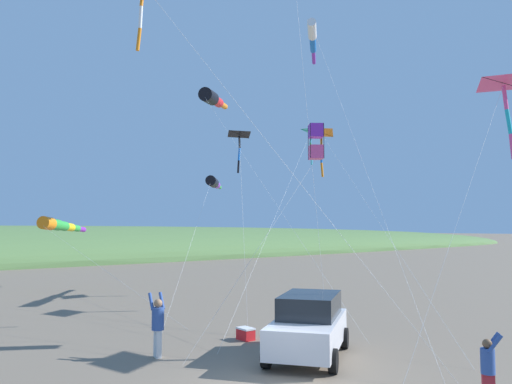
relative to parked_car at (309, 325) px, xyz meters
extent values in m
cube|color=silver|center=(-0.06, 0.08, -0.20)|extent=(4.02, 4.57, 0.84)
cube|color=black|center=(0.14, -0.20, 0.56)|extent=(2.83, 3.04, 0.68)
cylinder|color=black|center=(-1.67, 0.72, -0.62)|extent=(0.57, 0.66, 0.66)
cylinder|color=black|center=(-0.17, 1.81, -0.62)|extent=(0.57, 0.66, 0.66)
cylinder|color=black|center=(0.05, -1.65, -0.62)|extent=(0.57, 0.66, 0.66)
cylinder|color=black|center=(1.55, -0.56, -0.62)|extent=(0.57, 0.66, 0.66)
cube|color=red|center=(3.03, 0.11, -0.77)|extent=(0.60, 0.40, 0.36)
cube|color=white|center=(3.03, 0.11, -0.56)|extent=(0.62, 0.42, 0.06)
cube|color=silver|center=(2.78, 3.63, -0.55)|extent=(0.34, 0.21, 0.81)
cylinder|color=#335199|center=(2.78, 3.63, 0.20)|extent=(0.43, 0.43, 0.67)
sphere|color=#A37551|center=(2.78, 3.63, 0.66)|extent=(0.25, 0.25, 0.25)
cylinder|color=#335199|center=(2.97, 3.77, 0.70)|extent=(0.42, 0.17, 0.51)
cylinder|color=#335199|center=(2.92, 3.44, 0.70)|extent=(0.42, 0.17, 0.51)
cylinder|color=#335199|center=(-5.44, -0.21, -0.01)|extent=(0.43, 0.43, 0.55)
sphere|color=brown|center=(-5.44, -0.21, 0.37)|extent=(0.21, 0.21, 0.21)
cylinder|color=#335199|center=(-5.46, -0.40, 0.41)|extent=(0.31, 0.28, 0.42)
cylinder|color=#335199|center=(-5.63, -0.19, 0.41)|extent=(0.31, 0.28, 0.42)
cylinder|color=white|center=(2.87, -2.52, 9.64)|extent=(2.51, 0.03, 21.19)
cylinder|color=black|center=(11.95, -4.33, 5.45)|extent=(2.12, 1.84, 0.61)
cylinder|color=purple|center=(13.71, -5.73, 5.50)|extent=(2.02, 1.72, 0.46)
cylinder|color=green|center=(15.48, -7.13, 5.56)|extent=(1.92, 1.60, 0.30)
cylinder|color=white|center=(8.04, -0.62, 2.17)|extent=(6.06, 6.03, 6.24)
cylinder|color=black|center=(12.47, -4.40, 10.33)|extent=(1.76, 1.82, 0.94)
cylinder|color=red|center=(13.60, -5.63, 10.50)|extent=(1.59, 1.66, 0.73)
cylinder|color=orange|center=(14.73, -6.86, 10.66)|extent=(1.42, 1.50, 0.51)
cylinder|color=white|center=(5.91, -3.26, 4.55)|extent=(11.98, 1.05, 11.01)
pyramid|color=#1EB7C6|center=(10.87, -10.88, 8.95)|extent=(1.71, 1.77, 0.42)
cylinder|color=black|center=(10.89, -10.87, 8.86)|extent=(1.01, 0.86, 0.36)
cylinder|color=#1EB7C6|center=(10.88, -10.83, 8.46)|extent=(0.15, 0.20, 0.68)
cylinder|color=green|center=(10.85, -10.83, 7.79)|extent=(0.17, 0.22, 0.68)
cylinder|color=#1EB7C6|center=(10.81, -10.84, 7.12)|extent=(0.20, 0.21, 0.68)
cylinder|color=white|center=(6.43, -4.43, 3.93)|extent=(8.91, 12.88, 9.77)
cylinder|color=white|center=(7.36, -7.53, 13.39)|extent=(1.37, 1.41, 0.71)
cylinder|color=blue|center=(8.33, -8.56, 13.13)|extent=(1.26, 1.30, 0.59)
cylinder|color=purple|center=(9.31, -9.59, 12.88)|extent=(1.15, 1.20, 0.46)
cylinder|color=white|center=(1.24, -3.67, 6.22)|extent=(11.27, 6.72, 14.35)
cube|color=purple|center=(1.68, -2.05, 6.45)|extent=(0.69, 0.69, 0.49)
cube|color=#EF4C93|center=(1.68, -2.05, 5.67)|extent=(0.69, 0.69, 0.49)
cylinder|color=black|center=(2.02, -2.00, 6.06)|extent=(0.02, 0.02, 1.28)
cylinder|color=black|center=(1.62, -1.71, 6.06)|extent=(0.02, 0.02, 1.28)
cylinder|color=black|center=(1.73, -2.40, 6.06)|extent=(0.02, 0.02, 1.28)
cylinder|color=black|center=(1.33, -2.11, 6.06)|extent=(0.02, 0.02, 1.28)
cylinder|color=white|center=(1.62, 0.71, 2.24)|extent=(0.12, 5.53, 6.38)
pyramid|color=orange|center=(6.51, -7.32, 7.82)|extent=(1.83, 1.45, 0.44)
cylinder|color=black|center=(6.52, -7.30, 7.72)|extent=(0.41, 1.36, 0.37)
cylinder|color=orange|center=(6.55, -7.33, 7.29)|extent=(0.22, 0.23, 0.74)
cylinder|color=blue|center=(6.59, -7.37, 6.57)|extent=(0.14, 0.14, 0.72)
cylinder|color=orange|center=(6.56, -7.38, 5.84)|extent=(0.20, 0.16, 0.73)
cylinder|color=white|center=(1.35, -4.94, 3.36)|extent=(10.35, 4.72, 8.62)
pyramid|color=black|center=(6.10, -1.87, 7.02)|extent=(1.20, 0.79, 0.31)
cylinder|color=black|center=(6.10, -1.85, 6.95)|extent=(0.02, 1.06, 0.25)
cylinder|color=black|center=(6.09, -1.85, 6.62)|extent=(0.13, 0.11, 0.54)
cylinder|color=blue|center=(6.08, -1.83, 6.08)|extent=(0.10, 0.14, 0.55)
cylinder|color=black|center=(6.09, -1.80, 5.54)|extent=(0.14, 0.14, 0.54)
cylinder|color=white|center=(4.89, -1.17, 2.98)|extent=(2.43, 1.37, 7.86)
cylinder|color=orange|center=(19.20, 2.29, 3.19)|extent=(1.26, 1.24, 0.82)
cylinder|color=green|center=(19.91, 1.64, 3.12)|extent=(1.20, 1.17, 0.74)
cylinder|color=green|center=(20.63, 1.00, 3.05)|extent=(1.14, 1.11, 0.65)
cylinder|color=yellow|center=(21.35, 0.35, 2.97)|extent=(1.08, 1.04, 0.57)
cylinder|color=green|center=(22.06, -0.29, 2.90)|extent=(1.02, 0.98, 0.49)
cylinder|color=purple|center=(22.78, -0.94, 2.83)|extent=(0.96, 0.91, 0.41)
cylinder|color=white|center=(12.28, 1.71, 1.04)|extent=(13.12, 1.81, 4.00)
cylinder|color=white|center=(1.38, 5.01, 8.73)|extent=(0.15, 0.16, 0.63)
cylinder|color=orange|center=(1.41, 5.04, 8.11)|extent=(0.18, 0.18, 0.63)
cylinder|color=white|center=(-1.75, 2.29, 4.37)|extent=(6.29, 5.30, 10.64)
pyramid|color=#EF4C93|center=(-3.20, -6.18, 7.97)|extent=(2.22, 1.87, 0.42)
cylinder|color=black|center=(-3.19, -6.17, 7.86)|extent=(0.66, 1.56, 0.29)
cylinder|color=#EF4C93|center=(-3.23, -6.16, 7.35)|extent=(0.24, 0.16, 0.86)
cylinder|color=#1EB7C6|center=(-3.33, -6.17, 6.50)|extent=(0.26, 0.19, 0.86)
cylinder|color=#EF4C93|center=(-3.40, -6.18, 5.65)|extent=(0.20, 0.16, 0.86)
cylinder|color=white|center=(-3.53, -2.64, 3.42)|extent=(0.69, 7.07, 8.75)
camera|label=1|loc=(-11.23, 10.91, 2.96)|focal=35.49mm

